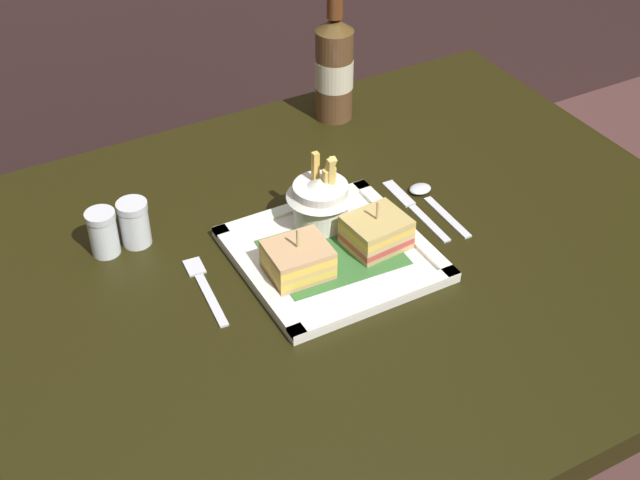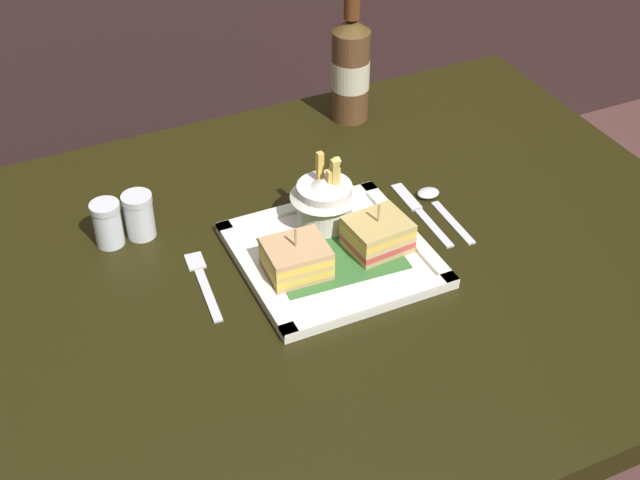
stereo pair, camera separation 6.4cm
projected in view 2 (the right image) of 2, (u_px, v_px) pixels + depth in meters
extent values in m
cube|color=black|center=(307.00, 278.00, 1.22)|extent=(1.20, 0.87, 0.04)
cylinder|color=black|center=(463.00, 244.00, 1.87)|extent=(0.08, 0.08, 0.69)
cube|color=white|center=(333.00, 256.00, 1.21)|extent=(0.25, 0.25, 0.01)
cube|color=#346B30|center=(333.00, 253.00, 1.21)|extent=(0.18, 0.15, 0.00)
cube|color=white|center=(372.00, 303.00, 1.12)|extent=(0.25, 0.02, 0.01)
cube|color=white|center=(299.00, 207.00, 1.29)|extent=(0.25, 0.02, 0.01)
cube|color=white|center=(254.00, 275.00, 1.17)|extent=(0.02, 0.25, 0.01)
cube|color=white|center=(407.00, 230.00, 1.25)|extent=(0.02, 0.25, 0.01)
cube|color=tan|center=(297.00, 270.00, 1.18)|extent=(0.08, 0.08, 0.01)
cube|color=gold|center=(296.00, 264.00, 1.17)|extent=(0.08, 0.08, 0.01)
cube|color=tan|center=(296.00, 259.00, 1.17)|extent=(0.08, 0.08, 0.01)
cube|color=yellow|center=(296.00, 254.00, 1.16)|extent=(0.08, 0.08, 0.01)
cube|color=tan|center=(296.00, 248.00, 1.15)|extent=(0.08, 0.08, 0.01)
cylinder|color=tan|center=(296.00, 251.00, 1.16)|extent=(0.00, 0.00, 0.07)
cube|color=tan|center=(377.00, 245.00, 1.22)|extent=(0.09, 0.08, 0.01)
cube|color=#C5433D|center=(377.00, 240.00, 1.21)|extent=(0.09, 0.08, 0.01)
cube|color=tan|center=(378.00, 235.00, 1.21)|extent=(0.09, 0.08, 0.01)
cube|color=#ECBA45|center=(378.00, 229.00, 1.20)|extent=(0.09, 0.08, 0.01)
cube|color=tan|center=(378.00, 224.00, 1.19)|extent=(0.09, 0.08, 0.01)
cylinder|color=tan|center=(378.00, 226.00, 1.20)|extent=(0.00, 0.00, 0.07)
cylinder|color=silver|center=(324.00, 204.00, 1.24)|extent=(0.08, 0.08, 0.07)
cone|color=silver|center=(324.00, 187.00, 1.23)|extent=(0.10, 0.10, 0.03)
cube|color=#EBC261|center=(330.00, 186.00, 1.23)|extent=(0.01, 0.02, 0.06)
cube|color=#E7D66B|center=(330.00, 177.00, 1.23)|extent=(0.02, 0.03, 0.07)
cube|color=#DBBC5D|center=(334.00, 181.00, 1.22)|extent=(0.01, 0.02, 0.08)
cube|color=#E7B851|center=(320.00, 175.00, 1.23)|extent=(0.01, 0.01, 0.07)
cube|color=#E2BE53|center=(336.00, 183.00, 1.23)|extent=(0.01, 0.01, 0.06)
cylinder|color=brown|center=(350.00, 75.00, 1.47)|extent=(0.06, 0.06, 0.16)
cone|color=#523B1A|center=(352.00, 25.00, 1.42)|extent=(0.06, 0.06, 0.02)
cylinder|color=beige|center=(350.00, 74.00, 1.47)|extent=(0.07, 0.07, 0.05)
cube|color=silver|center=(208.00, 294.00, 1.16)|extent=(0.02, 0.11, 0.00)
cube|color=silver|center=(195.00, 261.00, 1.21)|extent=(0.03, 0.04, 0.00)
cube|color=silver|center=(433.00, 227.00, 1.27)|extent=(0.01, 0.10, 0.00)
cube|color=silver|center=(406.00, 197.00, 1.33)|extent=(0.02, 0.07, 0.00)
cube|color=silver|center=(452.00, 222.00, 1.28)|extent=(0.02, 0.11, 0.00)
ellipsoid|color=silver|center=(428.00, 193.00, 1.33)|extent=(0.03, 0.03, 0.01)
cylinder|color=silver|center=(108.00, 227.00, 1.23)|extent=(0.04, 0.04, 0.06)
cylinder|color=white|center=(109.00, 233.00, 1.23)|extent=(0.04, 0.04, 0.03)
cylinder|color=silver|center=(104.00, 207.00, 1.21)|extent=(0.04, 0.04, 0.01)
cylinder|color=silver|center=(140.00, 218.00, 1.24)|extent=(0.04, 0.04, 0.06)
cylinder|color=#34321D|center=(141.00, 225.00, 1.25)|extent=(0.04, 0.04, 0.03)
cylinder|color=silver|center=(137.00, 199.00, 1.22)|extent=(0.04, 0.04, 0.01)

